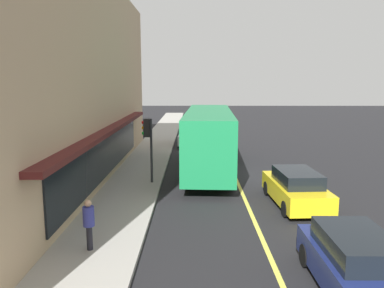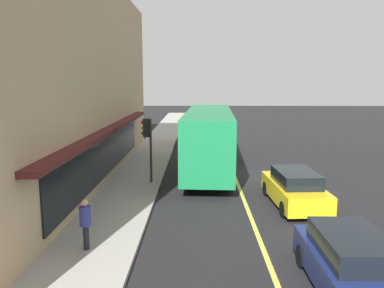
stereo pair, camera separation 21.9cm
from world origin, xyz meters
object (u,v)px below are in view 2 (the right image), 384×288
car_navy (353,267)px  car_yellow (295,188)px  traffic_light (147,135)px  car_white (192,136)px  bus (209,137)px  pedestrian_near_storefront (85,220)px

car_navy → car_yellow: size_ratio=0.98×
car_navy → traffic_light: bearing=32.4°
traffic_light → car_navy: size_ratio=0.74×
car_navy → car_yellow: bearing=-2.6°
car_white → traffic_light: bearing=170.6°
bus → car_yellow: bus is taller
bus → car_white: (9.17, 1.11, -1.24)m
car_white → pedestrian_near_storefront: size_ratio=2.81×
car_white → car_navy: bearing=-169.1°
car_yellow → car_white: same height
traffic_light → car_yellow: 7.45m
car_navy → pedestrian_near_storefront: size_ratio=2.77×
traffic_light → car_yellow: traffic_light is taller
traffic_light → car_navy: bearing=-147.6°
car_navy → car_yellow: same height
bus → car_navy: 13.23m
traffic_light → car_white: (12.16, -2.02, -1.79)m
traffic_light → bus: bearing=-46.2°
traffic_light → pedestrian_near_storefront: (-7.68, 0.87, -1.46)m
bus → pedestrian_near_storefront: 11.44m
pedestrian_near_storefront → bus: bearing=-20.5°
bus → car_navy: size_ratio=2.61×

